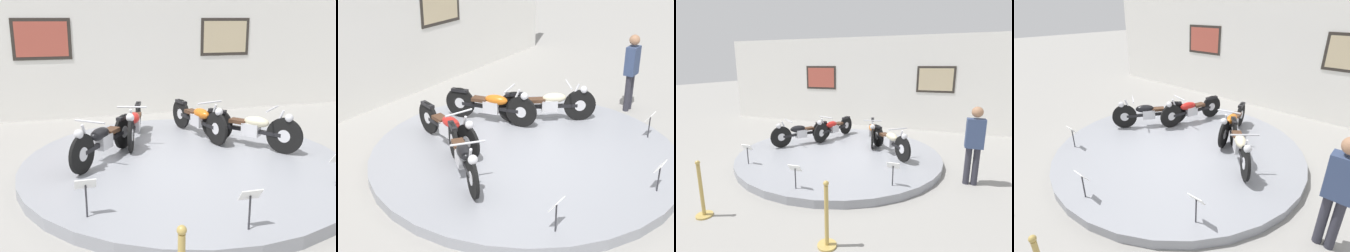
# 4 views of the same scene
# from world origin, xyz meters

# --- Properties ---
(ground_plane) EXTENTS (60.00, 60.00, 0.00)m
(ground_plane) POSITION_xyz_m (0.00, 0.00, 0.00)
(ground_plane) COLOR gray
(display_platform) EXTENTS (5.54, 5.54, 0.18)m
(display_platform) POSITION_xyz_m (0.00, 0.00, 0.09)
(display_platform) COLOR gray
(display_platform) RESTS_ON ground_plane
(back_wall) EXTENTS (14.00, 0.22, 3.69)m
(back_wall) POSITION_xyz_m (0.00, 4.23, 1.85)
(back_wall) COLOR white
(back_wall) RESTS_ON ground_plane
(motorcycle_black) EXTENTS (1.24, 1.62, 0.79)m
(motorcycle_black) POSITION_xyz_m (-1.37, 0.31, 0.56)
(motorcycle_black) COLOR black
(motorcycle_black) RESTS_ON display_platform
(motorcycle_red) EXTENTS (0.69, 1.92, 0.79)m
(motorcycle_red) POSITION_xyz_m (-0.66, 1.24, 0.56)
(motorcycle_red) COLOR black
(motorcycle_red) RESTS_ON display_platform
(motorcycle_orange) EXTENTS (0.62, 1.95, 0.80)m
(motorcycle_orange) POSITION_xyz_m (0.66, 1.24, 0.56)
(motorcycle_orange) COLOR black
(motorcycle_orange) RESTS_ON display_platform
(motorcycle_cream) EXTENTS (1.33, 1.57, 0.80)m
(motorcycle_cream) POSITION_xyz_m (1.37, 0.31, 0.57)
(motorcycle_cream) COLOR black
(motorcycle_cream) RESTS_ON display_platform
(info_placard_front_left) EXTENTS (0.26, 0.11, 0.51)m
(info_placard_front_left) POSITION_xyz_m (-1.78, -1.64, 0.54)
(info_placard_front_left) COLOR #333338
(info_placard_front_left) RESTS_ON display_platform
(info_placard_front_centre) EXTENTS (0.26, 0.11, 0.51)m
(info_placard_front_centre) POSITION_xyz_m (0.00, -2.42, 0.54)
(info_placard_front_centre) COLOR #333338
(info_placard_front_centre) RESTS_ON display_platform
(info_placard_front_right) EXTENTS (0.26, 0.11, 0.51)m
(info_placard_front_right) POSITION_xyz_m (1.78, -1.64, 0.54)
(info_placard_front_right) COLOR #333338
(info_placard_front_right) RESTS_ON display_platform
(visitor_standing) EXTENTS (0.36, 0.23, 1.73)m
(visitor_standing) POSITION_xyz_m (3.32, -0.63, 0.98)
(visitor_standing) COLOR #2D2D38
(visitor_standing) RESTS_ON ground_plane
(stanchion_post_left_of_entry) EXTENTS (0.28, 0.28, 1.02)m
(stanchion_post_left_of_entry) POSITION_xyz_m (-1.16, -3.57, 0.34)
(stanchion_post_left_of_entry) COLOR tan
(stanchion_post_left_of_entry) RESTS_ON ground_plane
(stanchion_post_right_of_entry) EXTENTS (0.28, 0.28, 1.02)m
(stanchion_post_right_of_entry) POSITION_xyz_m (1.16, -3.57, 0.34)
(stanchion_post_right_of_entry) COLOR tan
(stanchion_post_right_of_entry) RESTS_ON ground_plane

